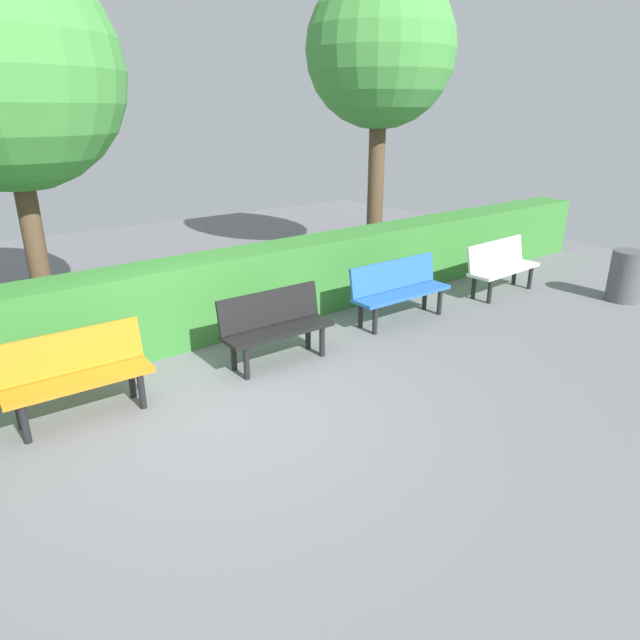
% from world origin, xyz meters
% --- Properties ---
extents(ground_plane, '(20.12, 20.12, 0.00)m').
position_xyz_m(ground_plane, '(0.00, 0.00, 0.00)').
color(ground_plane, slate).
extents(bench_white, '(1.51, 0.53, 0.86)m').
position_xyz_m(bench_white, '(-5.46, -0.69, 0.48)').
color(bench_white, white).
rests_on(bench_white, ground_plane).
extents(bench_blue, '(1.60, 0.48, 0.86)m').
position_xyz_m(bench_blue, '(-3.21, -0.82, 0.48)').
color(bench_blue, blue).
rests_on(bench_blue, ground_plane).
extents(bench_black, '(1.37, 0.49, 0.86)m').
position_xyz_m(bench_black, '(-1.02, -0.72, 0.48)').
color(bench_black, black).
rests_on(bench_black, ground_plane).
extents(bench_orange, '(1.40, 0.50, 0.86)m').
position_xyz_m(bench_orange, '(1.23, -0.83, 0.48)').
color(bench_orange, orange).
rests_on(bench_orange, ground_plane).
extents(hedge_row, '(16.12, 0.68, 1.08)m').
position_xyz_m(hedge_row, '(-0.98, -1.95, 0.54)').
color(hedge_row, '#387F33').
rests_on(hedge_row, ground_plane).
extents(tree_near, '(2.70, 2.70, 5.21)m').
position_xyz_m(tree_near, '(-5.24, -3.52, 3.83)').
color(tree_near, brown).
rests_on(tree_near, ground_plane).
extents(tree_mid, '(2.75, 2.75, 4.67)m').
position_xyz_m(tree_mid, '(0.94, -3.27, 3.28)').
color(tree_mid, brown).
rests_on(tree_mid, ground_plane).
extents(trash_bin, '(0.51, 0.51, 0.81)m').
position_xyz_m(trash_bin, '(-6.68, 0.78, 0.40)').
color(trash_bin, '#4C4C51').
rests_on(trash_bin, ground_plane).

